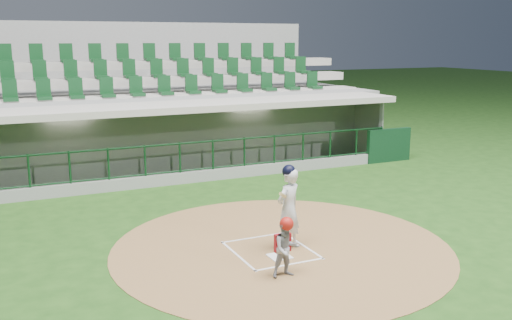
{
  "coord_description": "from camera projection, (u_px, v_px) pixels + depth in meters",
  "views": [
    {
      "loc": [
        -5.02,
        -10.4,
        4.34
      ],
      "look_at": [
        1.0,
        2.6,
        1.3
      ],
      "focal_mm": 40.0,
      "sensor_mm": 36.0,
      "label": 1
    }
  ],
  "objects": [
    {
      "name": "ground",
      "position": [
        265.0,
        246.0,
        12.2
      ],
      "size": [
        120.0,
        120.0,
        0.0
      ],
      "primitive_type": "plane",
      "color": "#1A3E11",
      "rests_on": "ground"
    },
    {
      "name": "dirt_circle",
      "position": [
        281.0,
        247.0,
        12.14
      ],
      "size": [
        7.2,
        7.2,
        0.01
      ],
      "primitive_type": "cylinder",
      "color": "brown",
      "rests_on": "ground"
    },
    {
      "name": "home_plate",
      "position": [
        280.0,
        256.0,
        11.57
      ],
      "size": [
        0.43,
        0.43,
        0.02
      ],
      "primitive_type": "cube",
      "color": "white",
      "rests_on": "dirt_circle"
    },
    {
      "name": "batter_box_chalk",
      "position": [
        271.0,
        250.0,
        11.93
      ],
      "size": [
        1.55,
        1.8,
        0.01
      ],
      "color": "white",
      "rests_on": "ground"
    },
    {
      "name": "dugout_structure",
      "position": [
        166.0,
        143.0,
        18.98
      ],
      "size": [
        16.4,
        3.7,
        3.0
      ],
      "color": "slate",
      "rests_on": "ground"
    },
    {
      "name": "seating_deck",
      "position": [
        140.0,
        118.0,
        21.58
      ],
      "size": [
        17.0,
        6.72,
        5.15
      ],
      "color": "gray",
      "rests_on": "ground"
    },
    {
      "name": "batter",
      "position": [
        288.0,
        207.0,
        11.89
      ],
      "size": [
        0.91,
        0.96,
        1.8
      ],
      "color": "silver",
      "rests_on": "dirt_circle"
    },
    {
      "name": "catcher",
      "position": [
        286.0,
        247.0,
        10.52
      ],
      "size": [
        0.54,
        0.44,
        1.15
      ],
      "color": "#949499",
      "rests_on": "dirt_circle"
    }
  ]
}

